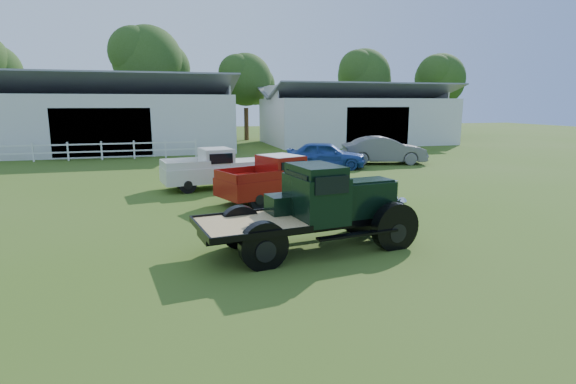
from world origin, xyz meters
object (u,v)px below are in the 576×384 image
object	(u,v)px
white_pickup	(214,169)
misc_car_grey	(384,150)
vintage_flatbed	(312,207)
misc_car_blue	(326,155)
red_pickup	(279,178)

from	to	relation	value
white_pickup	misc_car_grey	size ratio (longest dim) A/B	0.92
vintage_flatbed	misc_car_blue	distance (m)	14.37
red_pickup	misc_car_grey	world-z (taller)	red_pickup
white_pickup	misc_car_blue	distance (m)	8.00
vintage_flatbed	red_pickup	size ratio (longest dim) A/B	1.13
red_pickup	white_pickup	distance (m)	3.84
vintage_flatbed	red_pickup	bearing A→B (deg)	75.84
misc_car_blue	vintage_flatbed	bearing A→B (deg)	-179.35
red_pickup	white_pickup	xyz separation A→B (m)	(-2.00, 3.28, -0.03)
white_pickup	misc_car_grey	xyz separation A→B (m)	(10.79, 5.11, -0.02)
vintage_flatbed	red_pickup	world-z (taller)	vintage_flatbed
vintage_flatbed	white_pickup	distance (m)	9.12
vintage_flatbed	misc_car_blue	xyz separation A→B (m)	(5.40, 13.32, -0.31)
misc_car_grey	white_pickup	bearing A→B (deg)	129.21
red_pickup	misc_car_grey	bearing A→B (deg)	23.57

